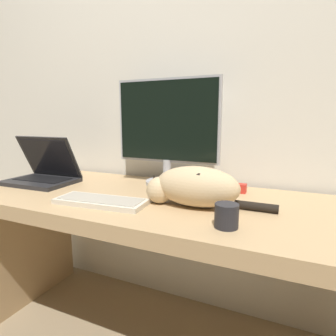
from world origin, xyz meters
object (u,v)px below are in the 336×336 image
at_px(laptop, 43,173).
at_px(cat, 194,186).
at_px(coffee_mug, 226,216).
at_px(external_keyboard, 101,201).
at_px(monitor, 167,130).

xyz_separation_m(laptop, cat, (0.85, -0.05, 0.03)).
bearing_deg(coffee_mug, cat, 134.54).
height_order(cat, coffee_mug, cat).
xyz_separation_m(laptop, external_keyboard, (0.51, -0.18, -0.04)).
bearing_deg(external_keyboard, laptop, 155.34).
xyz_separation_m(external_keyboard, cat, (0.34, 0.13, 0.07)).
relative_size(monitor, coffee_mug, 7.13).
height_order(external_keyboard, coffee_mug, coffee_mug).
bearing_deg(cat, external_keyboard, -159.33).
distance_m(monitor, laptop, 0.69).
bearing_deg(laptop, cat, -5.43).
relative_size(laptop, external_keyboard, 0.93).
xyz_separation_m(monitor, external_keyboard, (-0.10, -0.41, -0.26)).
bearing_deg(monitor, cat, -49.61).
bearing_deg(external_keyboard, cat, 15.92).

